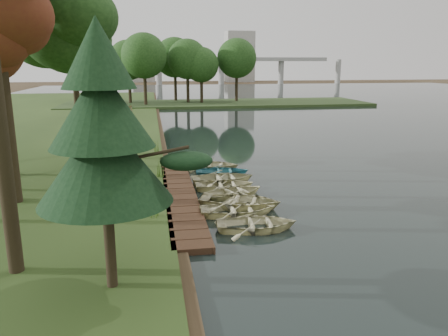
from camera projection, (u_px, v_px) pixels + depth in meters
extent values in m
plane|color=#3D2F1D|center=(209.00, 192.00, 23.69)|extent=(300.00, 300.00, 0.00)
cube|color=#382416|center=(179.00, 191.00, 23.40)|extent=(1.60, 16.00, 0.30)
cube|color=#2C411D|center=(217.00, 104.00, 72.86)|extent=(50.00, 14.00, 0.45)
cylinder|color=black|center=(70.00, 89.00, 68.51)|extent=(0.50, 0.50, 4.80)
sphere|color=#214618|center=(68.00, 65.00, 67.66)|extent=(5.60, 5.60, 5.60)
cylinder|color=black|center=(114.00, 89.00, 69.58)|extent=(0.50, 0.50, 4.80)
sphere|color=#214618|center=(112.00, 65.00, 68.73)|extent=(5.60, 5.60, 5.60)
cylinder|color=black|center=(156.00, 88.00, 70.64)|extent=(0.50, 0.50, 4.80)
sphere|color=#214618|center=(155.00, 65.00, 69.80)|extent=(5.60, 5.60, 5.60)
cylinder|color=black|center=(197.00, 88.00, 71.71)|extent=(0.50, 0.50, 4.80)
sphere|color=#214618|center=(197.00, 65.00, 70.87)|extent=(5.60, 5.60, 5.60)
cylinder|color=black|center=(237.00, 87.00, 72.78)|extent=(0.50, 0.50, 4.80)
sphere|color=#214618|center=(237.00, 65.00, 71.93)|extent=(5.60, 5.60, 5.60)
cylinder|color=black|center=(275.00, 87.00, 73.85)|extent=(0.50, 0.50, 4.80)
sphere|color=#214618|center=(276.00, 65.00, 73.00)|extent=(5.60, 5.60, 5.60)
cylinder|color=black|center=(313.00, 87.00, 74.91)|extent=(0.50, 0.50, 4.80)
sphere|color=#214618|center=(314.00, 65.00, 74.07)|extent=(5.60, 5.60, 5.60)
cube|color=#A5A5A0|center=(190.00, 59.00, 138.48)|extent=(90.00, 4.00, 1.20)
cylinder|color=#A5A5A0|center=(94.00, 72.00, 134.61)|extent=(1.80, 1.80, 8.00)
cylinder|color=#A5A5A0|center=(159.00, 72.00, 137.81)|extent=(1.80, 1.80, 8.00)
cylinder|color=#A5A5A0|center=(221.00, 72.00, 141.02)|extent=(1.80, 1.80, 8.00)
cylinder|color=#A5A5A0|center=(281.00, 72.00, 144.22)|extent=(1.80, 1.80, 8.00)
cylinder|color=#A5A5A0|center=(338.00, 72.00, 147.42)|extent=(1.80, 1.80, 8.00)
cube|color=#A5A5A0|center=(239.00, 57.00, 160.62)|extent=(10.00, 8.00, 18.00)
cube|color=#A5A5A0|center=(144.00, 65.00, 160.52)|extent=(8.00, 8.00, 12.00)
imported|color=beige|center=(257.00, 222.00, 18.09)|extent=(3.55, 2.66, 0.70)
imported|color=beige|center=(238.00, 208.00, 19.86)|extent=(3.55, 2.59, 0.72)
imported|color=beige|center=(240.00, 199.00, 20.88)|extent=(4.67, 4.05, 0.81)
imported|color=beige|center=(235.00, 190.00, 22.61)|extent=(3.86, 3.32, 0.67)
imported|color=beige|center=(225.00, 183.00, 23.95)|extent=(3.27, 2.35, 0.67)
imported|color=beige|center=(223.00, 177.00, 25.22)|extent=(3.77, 2.80, 0.75)
imported|color=#2D747D|center=(222.00, 170.00, 26.87)|extent=(3.45, 2.60, 0.67)
imported|color=beige|center=(212.00, 164.00, 28.41)|extent=(4.16, 3.53, 0.73)
imported|color=beige|center=(131.00, 153.00, 30.52)|extent=(4.23, 3.49, 0.76)
cylinder|color=black|center=(3.00, 75.00, 19.64)|extent=(0.48, 0.48, 11.95)
cylinder|color=black|center=(9.00, 121.00, 20.43)|extent=(0.39, 0.39, 7.75)
cylinder|color=black|center=(86.00, 98.00, 27.33)|extent=(0.41, 0.41, 8.73)
ellipsoid|color=#214618|center=(81.00, 25.00, 26.30)|extent=(4.85, 4.85, 4.12)
cylinder|color=black|center=(76.00, 91.00, 31.29)|extent=(0.42, 0.42, 9.07)
ellipsoid|color=#214618|center=(71.00, 25.00, 30.23)|extent=(5.31, 5.31, 4.52)
cylinder|color=black|center=(109.00, 238.00, 12.77)|extent=(0.32, 0.32, 3.08)
cone|color=black|center=(104.00, 157.00, 12.21)|extent=(3.80, 3.80, 2.60)
cone|color=black|center=(101.00, 106.00, 11.87)|extent=(2.90, 2.90, 2.25)
cone|color=black|center=(97.00, 52.00, 11.54)|extent=(2.00, 2.00, 1.90)
cone|color=#3F661E|center=(153.00, 205.00, 18.87)|extent=(0.60, 0.60, 1.10)
cone|color=#3F661E|center=(104.00, 192.00, 21.11)|extent=(0.60, 0.60, 0.89)
cone|color=#3F661E|center=(159.00, 169.00, 25.49)|extent=(0.60, 0.60, 0.94)
cone|color=#3F661E|center=(157.00, 148.00, 31.65)|extent=(0.60, 0.60, 1.02)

